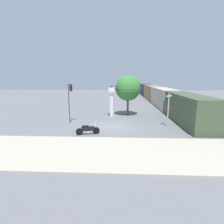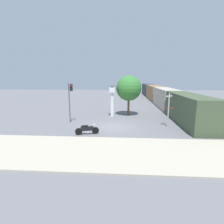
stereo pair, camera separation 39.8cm
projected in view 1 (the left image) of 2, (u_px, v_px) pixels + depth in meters
ground_plane at (113, 127)px, 19.45m from camera, size 120.00×120.00×0.00m
sidewalk_strip at (109, 152)px, 12.67m from camera, size 36.00×6.00×0.10m
motorcycle at (88, 130)px, 16.62m from camera, size 2.21×0.80×1.00m
clock_tower at (112, 96)px, 24.06m from camera, size 0.93×0.93×4.34m
freight_train at (157, 95)px, 38.39m from camera, size 2.80×46.87×3.40m
traffic_light at (70, 96)px, 20.61m from camera, size 0.50×0.35×4.71m
railroad_crossing_signal at (168, 108)px, 19.19m from camera, size 0.90×0.82×3.74m
street_tree at (128, 88)px, 24.70m from camera, size 3.57×3.57×5.68m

